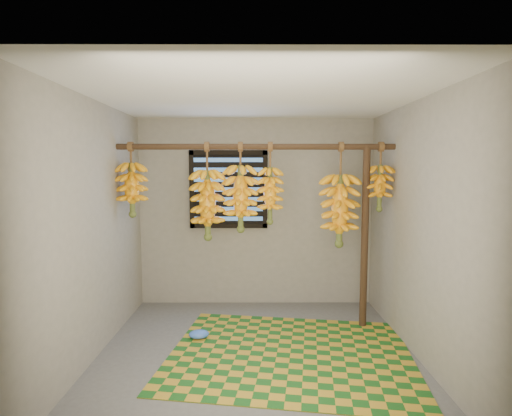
{
  "coord_description": "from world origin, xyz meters",
  "views": [
    {
      "loc": [
        -0.01,
        -3.64,
        1.75
      ],
      "look_at": [
        0.0,
        0.55,
        1.35
      ],
      "focal_mm": 28.0,
      "sensor_mm": 36.0,
      "label": 1
    }
  ],
  "objects_px": {
    "banana_bunch_d": "(270,195)",
    "banana_bunch_f": "(380,188)",
    "woven_mat": "(290,354)",
    "banana_bunch_c": "(241,198)",
    "support_post": "(365,238)",
    "banana_bunch_a": "(132,189)",
    "banana_bunch_e": "(340,210)",
    "banana_bunch_b": "(208,205)",
    "plastic_bag": "(199,334)"
  },
  "relations": [
    {
      "from": "support_post",
      "to": "banana_bunch_b",
      "type": "bearing_deg",
      "value": 180.0
    },
    {
      "from": "banana_bunch_d",
      "to": "banana_bunch_f",
      "type": "xyz_separation_m",
      "value": [
        1.2,
        0.0,
        0.08
      ]
    },
    {
      "from": "banana_bunch_d",
      "to": "banana_bunch_b",
      "type": "bearing_deg",
      "value": 180.0
    },
    {
      "from": "banana_bunch_c",
      "to": "plastic_bag",
      "type": "bearing_deg",
      "value": -140.91
    },
    {
      "from": "woven_mat",
      "to": "banana_bunch_d",
      "type": "height_order",
      "value": "banana_bunch_d"
    },
    {
      "from": "woven_mat",
      "to": "banana_bunch_c",
      "type": "height_order",
      "value": "banana_bunch_c"
    },
    {
      "from": "banana_bunch_a",
      "to": "banana_bunch_c",
      "type": "relative_size",
      "value": 0.83
    },
    {
      "from": "woven_mat",
      "to": "banana_bunch_e",
      "type": "height_order",
      "value": "banana_bunch_e"
    },
    {
      "from": "support_post",
      "to": "banana_bunch_c",
      "type": "bearing_deg",
      "value": 180.0
    },
    {
      "from": "woven_mat",
      "to": "banana_bunch_d",
      "type": "distance_m",
      "value": 1.63
    },
    {
      "from": "woven_mat",
      "to": "banana_bunch_a",
      "type": "relative_size",
      "value": 2.82
    },
    {
      "from": "banana_bunch_b",
      "to": "banana_bunch_f",
      "type": "distance_m",
      "value": 1.89
    },
    {
      "from": "woven_mat",
      "to": "banana_bunch_a",
      "type": "xyz_separation_m",
      "value": [
        -1.68,
        0.69,
        1.53
      ]
    },
    {
      "from": "woven_mat",
      "to": "banana_bunch_b",
      "type": "height_order",
      "value": "banana_bunch_b"
    },
    {
      "from": "banana_bunch_d",
      "to": "woven_mat",
      "type": "bearing_deg",
      "value": -76.0
    },
    {
      "from": "support_post",
      "to": "banana_bunch_a",
      "type": "bearing_deg",
      "value": 180.0
    },
    {
      "from": "plastic_bag",
      "to": "banana_bunch_b",
      "type": "distance_m",
      "value": 1.37
    },
    {
      "from": "banana_bunch_a",
      "to": "banana_bunch_e",
      "type": "relative_size",
      "value": 0.71
    },
    {
      "from": "woven_mat",
      "to": "banana_bunch_c",
      "type": "xyz_separation_m",
      "value": [
        -0.49,
        0.69,
        1.44
      ]
    },
    {
      "from": "support_post",
      "to": "banana_bunch_f",
      "type": "distance_m",
      "value": 0.58
    },
    {
      "from": "support_post",
      "to": "banana_bunch_d",
      "type": "xyz_separation_m",
      "value": [
        -1.05,
        0.0,
        0.47
      ]
    },
    {
      "from": "woven_mat",
      "to": "banana_bunch_f",
      "type": "xyz_separation_m",
      "value": [
        1.02,
        0.69,
        1.55
      ]
    },
    {
      "from": "banana_bunch_a",
      "to": "banana_bunch_c",
      "type": "bearing_deg",
      "value": 0.0
    },
    {
      "from": "banana_bunch_a",
      "to": "banana_bunch_c",
      "type": "height_order",
      "value": "same"
    },
    {
      "from": "banana_bunch_d",
      "to": "banana_bunch_e",
      "type": "distance_m",
      "value": 0.78
    },
    {
      "from": "plastic_bag",
      "to": "banana_bunch_b",
      "type": "relative_size",
      "value": 0.2
    },
    {
      "from": "banana_bunch_d",
      "to": "banana_bunch_f",
      "type": "distance_m",
      "value": 1.2
    },
    {
      "from": "banana_bunch_c",
      "to": "banana_bunch_d",
      "type": "bearing_deg",
      "value": 0.0
    },
    {
      "from": "plastic_bag",
      "to": "banana_bunch_c",
      "type": "xyz_separation_m",
      "value": [
        0.43,
        0.35,
        1.39
      ]
    },
    {
      "from": "banana_bunch_a",
      "to": "banana_bunch_b",
      "type": "height_order",
      "value": "same"
    },
    {
      "from": "woven_mat",
      "to": "banana_bunch_e",
      "type": "distance_m",
      "value": 1.59
    },
    {
      "from": "banana_bunch_b",
      "to": "support_post",
      "type": "bearing_deg",
      "value": 0.0
    },
    {
      "from": "banana_bunch_a",
      "to": "banana_bunch_f",
      "type": "distance_m",
      "value": 2.7
    },
    {
      "from": "banana_bunch_b",
      "to": "banana_bunch_d",
      "type": "xyz_separation_m",
      "value": [
        0.68,
        0.0,
        0.1
      ]
    },
    {
      "from": "support_post",
      "to": "plastic_bag",
      "type": "relative_size",
      "value": 9.49
    },
    {
      "from": "banana_bunch_c",
      "to": "banana_bunch_d",
      "type": "height_order",
      "value": "same"
    },
    {
      "from": "plastic_bag",
      "to": "banana_bunch_c",
      "type": "relative_size",
      "value": 0.22
    },
    {
      "from": "banana_bunch_b",
      "to": "banana_bunch_e",
      "type": "relative_size",
      "value": 0.93
    },
    {
      "from": "banana_bunch_e",
      "to": "banana_bunch_f",
      "type": "xyz_separation_m",
      "value": [
        0.43,
        -0.0,
        0.25
      ]
    },
    {
      "from": "support_post",
      "to": "banana_bunch_c",
      "type": "height_order",
      "value": "banana_bunch_c"
    },
    {
      "from": "banana_bunch_c",
      "to": "banana_bunch_e",
      "type": "height_order",
      "value": "same"
    },
    {
      "from": "banana_bunch_a",
      "to": "support_post",
      "type": "bearing_deg",
      "value": 0.0
    },
    {
      "from": "banana_bunch_e",
      "to": "plastic_bag",
      "type": "bearing_deg",
      "value": -167.11
    },
    {
      "from": "woven_mat",
      "to": "banana_bunch_e",
      "type": "bearing_deg",
      "value": 49.23
    },
    {
      "from": "support_post",
      "to": "banana_bunch_f",
      "type": "relative_size",
      "value": 2.68
    },
    {
      "from": "support_post",
      "to": "banana_bunch_f",
      "type": "xyz_separation_m",
      "value": [
        0.15,
        0.0,
        0.56
      ]
    },
    {
      "from": "banana_bunch_b",
      "to": "woven_mat",
      "type": "bearing_deg",
      "value": -38.82
    },
    {
      "from": "banana_bunch_b",
      "to": "banana_bunch_d",
      "type": "relative_size",
      "value": 1.19
    },
    {
      "from": "support_post",
      "to": "banana_bunch_d",
      "type": "bearing_deg",
      "value": 180.0
    },
    {
      "from": "banana_bunch_a",
      "to": "banana_bunch_f",
      "type": "xyz_separation_m",
      "value": [
        2.7,
        0.0,
        0.02
      ]
    }
  ]
}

